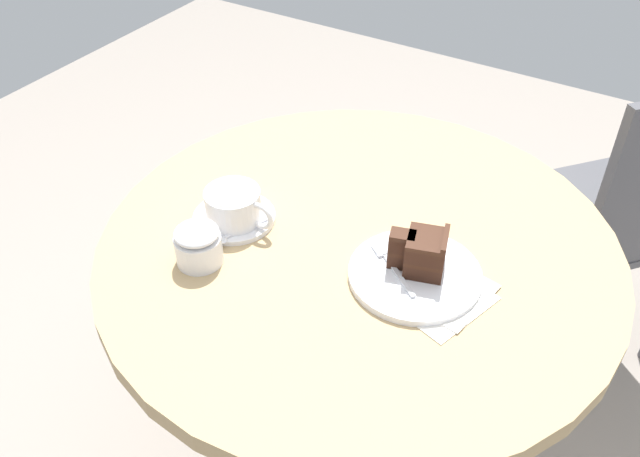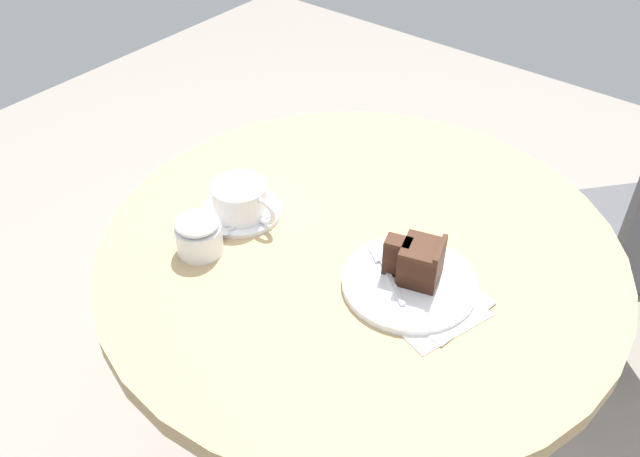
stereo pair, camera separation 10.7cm
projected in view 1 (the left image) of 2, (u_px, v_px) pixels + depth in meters
The scene contains 10 objects.
cafe_table at pixel (356, 289), 1.20m from camera, with size 0.87×0.87×0.73m.
saucer at pixel (234, 217), 1.17m from camera, with size 0.14×0.14×0.01m.
coffee_cup at pixel (234, 205), 1.14m from camera, with size 0.13×0.10×0.06m.
teaspoon at pixel (236, 233), 1.13m from camera, with size 0.05×0.10×0.00m.
cake_plate at pixel (415, 275), 1.06m from camera, with size 0.21×0.21×0.01m.
cake_slice at pixel (422, 253), 1.04m from camera, with size 0.10×0.08×0.07m.
fork at pixel (390, 262), 1.07m from camera, with size 0.11×0.09×0.00m.
napkin at pixel (440, 293), 1.03m from camera, with size 0.17×0.18×0.00m.
cafe_chair at pixel (627, 209), 1.57m from camera, with size 0.54×0.54×0.85m.
sugar_pot at pixel (198, 245), 1.07m from camera, with size 0.08×0.08×0.07m.
Camera 1 is at (0.39, -0.77, 1.47)m, focal length 38.00 mm.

